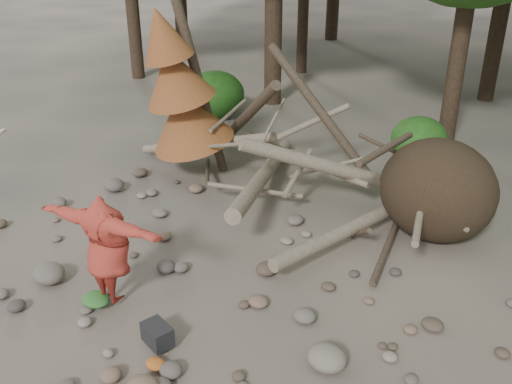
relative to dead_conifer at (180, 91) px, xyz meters
The scene contains 12 objects.
ground 5.05m from the dead_conifer, 47.26° to the right, with size 120.00×120.00×0.00m, color #514C44.
deadfall_pile 5.33m from the dead_conifer, ahead, with size 8.55×5.24×3.30m.
dead_conifer is the anchor object (origin of this frame).
bush_left 4.72m from the dead_conifer, 121.92° to the left, with size 1.80×1.80×1.44m, color #205015.
bush_mid 6.11m from the dead_conifer, 48.52° to the left, with size 1.40×1.40×1.12m, color #2A661D.
frisbee_thrower 5.03m from the dead_conifer, 59.57° to the right, with size 3.56×1.01×2.45m.
backpack 6.22m from the dead_conifer, 49.81° to the right, with size 0.46×0.31×0.31m, color black.
cloth_green 5.43m from the dead_conifer, 62.25° to the right, with size 0.48×0.40×0.18m, color #316F2C.
cloth_orange 6.71m from the dead_conifer, 49.66° to the right, with size 0.29×0.24×0.11m, color #BA5C20.
boulder_front_left 5.04m from the dead_conifer, 75.47° to the right, with size 0.57×0.51×0.34m, color #6C665A.
boulder_mid_right 7.14m from the dead_conifer, 29.64° to the right, with size 0.56×0.51×0.34m, color gray.
boulder_mid_left 2.59m from the dead_conifer, 117.40° to the right, with size 0.49×0.44×0.29m, color #625A52.
Camera 1 is at (5.75, -5.40, 5.64)m, focal length 40.00 mm.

